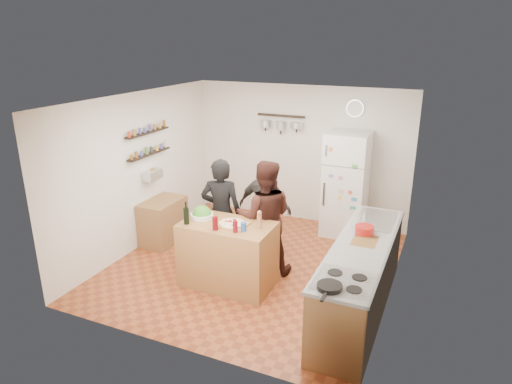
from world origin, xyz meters
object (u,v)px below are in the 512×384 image
at_px(skillet, 330,287).
at_px(person_center, 264,218).
at_px(counter_run, 360,279).
at_px(red_bowl, 364,230).
at_px(person_back, 265,208).
at_px(person_left, 221,213).
at_px(pepper_mill, 259,221).
at_px(prep_island, 228,254).
at_px(salad_bowl, 202,216).
at_px(salt_canister, 244,227).
at_px(wall_clock, 355,108).
at_px(fridge, 346,184).
at_px(side_table, 163,221).
at_px(wine_bottle, 186,216).

bearing_deg(skillet, person_center, 130.43).
bearing_deg(counter_run, red_bowl, 98.34).
distance_m(person_back, skillet, 2.74).
bearing_deg(person_back, person_center, 116.27).
bearing_deg(red_bowl, person_left, 177.31).
relative_size(pepper_mill, person_back, 0.13).
distance_m(prep_island, salad_bowl, 0.65).
distance_m(pepper_mill, red_bowl, 1.35).
distance_m(counter_run, skillet, 1.26).
xyz_separation_m(salt_canister, skillet, (1.40, -0.96, -0.02)).
xyz_separation_m(salad_bowl, counter_run, (2.22, 0.02, -0.49)).
xyz_separation_m(counter_run, wall_clock, (-0.75, 2.63, 1.70)).
xyz_separation_m(pepper_mill, person_back, (-0.37, 1.07, -0.25)).
distance_m(prep_island, person_left, 0.73).
relative_size(counter_run, wall_clock, 8.77).
distance_m(salt_canister, fridge, 2.61).
relative_size(person_center, wall_clock, 5.63).
bearing_deg(red_bowl, person_back, 157.14).
distance_m(salt_canister, skillet, 1.70).
relative_size(wall_clock, side_table, 0.37).
bearing_deg(wall_clock, counter_run, -74.08).
xyz_separation_m(person_center, person_back, (-0.24, 0.57, -0.09)).
height_order(person_left, counter_run, person_left).
height_order(salad_bowl, wine_bottle, wine_bottle).
bearing_deg(fridge, red_bowl, -70.33).
bearing_deg(salad_bowl, fridge, 57.63).
xyz_separation_m(counter_run, red_bowl, (-0.05, 0.34, 0.52)).
bearing_deg(person_left, pepper_mill, 134.15).
bearing_deg(fridge, salt_canister, -106.80).
bearing_deg(prep_island, person_center, 60.27).
bearing_deg(salad_bowl, person_center, 34.24).
xyz_separation_m(skillet, side_table, (-3.34, 1.89, -0.58)).
relative_size(salt_canister, fridge, 0.06).
bearing_deg(wall_clock, side_table, -144.85).
relative_size(prep_island, person_back, 0.82).
distance_m(wine_bottle, red_bowl, 2.34).
distance_m(fridge, side_table, 3.16).
xyz_separation_m(salt_canister, person_center, (0.01, 0.67, -0.12)).
height_order(counter_run, wall_clock, wall_clock).
distance_m(salt_canister, side_table, 2.23).
bearing_deg(pepper_mill, prep_island, -173.66).
bearing_deg(counter_run, salt_canister, -172.62).
bearing_deg(prep_island, counter_run, 2.37).
height_order(wine_bottle, person_center, person_center).
bearing_deg(counter_run, side_table, 167.93).
bearing_deg(counter_run, wall_clock, 105.92).
xyz_separation_m(pepper_mill, person_center, (-0.14, 0.50, -0.16)).
relative_size(person_back, counter_run, 0.58).
bearing_deg(wine_bottle, red_bowl, 15.76).
height_order(pepper_mill, side_table, pepper_mill).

